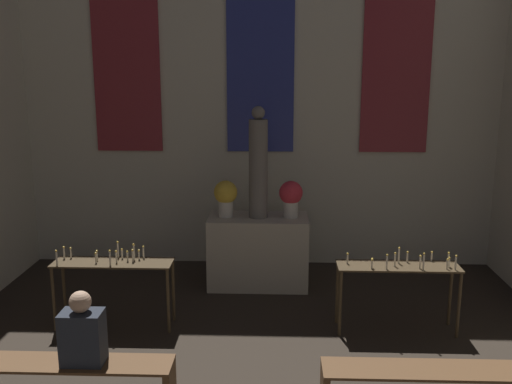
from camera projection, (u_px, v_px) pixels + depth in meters
name	position (u px, v px, depth m)	size (l,w,h in m)	color
wall_back	(261.00, 82.00, 8.27)	(7.15, 0.16, 5.40)	beige
altar	(258.00, 251.00, 7.78)	(1.34, 0.68, 0.97)	#BCB29E
statue	(258.00, 166.00, 7.53)	(0.25, 0.25, 1.48)	slate
flower_vase_left	(226.00, 196.00, 7.63)	(0.32, 0.32, 0.50)	beige
flower_vase_right	(291.00, 196.00, 7.60)	(0.32, 0.32, 0.50)	beige
candle_rack_left	(113.00, 270.00, 6.50)	(1.36, 0.38, 0.98)	#473823
candle_rack_right	(399.00, 274.00, 6.38)	(1.36, 0.38, 0.98)	#473823
pew_back_left	(68.00, 374.00, 4.99)	(1.85, 0.36, 0.43)	brown
pew_back_right	(430.00, 381.00, 4.88)	(1.85, 0.36, 0.43)	brown
person_seated	(82.00, 332.00, 4.90)	(0.36, 0.24, 0.66)	#282D38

